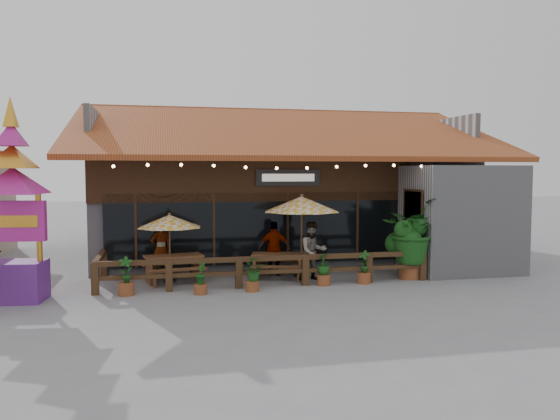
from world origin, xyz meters
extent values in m
plane|color=gray|center=(0.00, 0.00, 0.00)|extent=(100.00, 100.00, 0.00)
cube|color=#9E9EA3|center=(0.00, 7.00, 2.00)|extent=(14.00, 10.00, 4.00)
cube|color=#372011|center=(-1.50, 1.92, 3.20)|extent=(11.00, 0.16, 1.60)
cube|color=black|center=(-1.50, 1.90, 1.50)|extent=(10.00, 0.12, 2.40)
cube|color=#F1AD6C|center=(-1.50, 2.10, 1.50)|extent=(9.80, 0.05, 2.20)
cube|color=#9E9EA3|center=(5.25, 0.65, 1.80)|extent=(3.50, 2.70, 3.60)
cube|color=#B8361D|center=(3.44, 0.50, 2.00)|extent=(0.06, 1.20, 1.50)
cube|color=#372011|center=(3.43, 0.50, 2.00)|extent=(0.04, 1.34, 1.64)
cube|color=#AD4C27|center=(0.00, 3.50, 4.90)|extent=(15.50, 7.05, 2.37)
cube|color=#AD4C27|center=(0.00, 10.50, 4.90)|extent=(15.50, 7.05, 2.37)
cube|color=#AD4C27|center=(0.00, 7.00, 6.02)|extent=(15.50, 0.30, 0.12)
cube|color=#9E9EA3|center=(-7.00, 7.00, 4.70)|extent=(0.20, 9.00, 1.80)
cube|color=#9E9EA3|center=(7.00, 7.00, 4.70)|extent=(0.20, 9.00, 1.80)
cube|color=black|center=(-0.50, 1.80, 3.20)|extent=(2.20, 0.10, 0.55)
cube|color=silver|center=(-0.50, 1.74, 3.20)|extent=(1.80, 0.02, 0.25)
cube|color=#372011|center=(-5.50, 1.86, 1.50)|extent=(0.08, 0.08, 2.40)
cube|color=#372011|center=(-3.00, 1.86, 1.50)|extent=(0.08, 0.08, 2.40)
cube|color=#372011|center=(-0.50, 1.86, 1.50)|extent=(0.08, 0.08, 2.40)
cube|color=#372011|center=(2.00, 1.86, 1.50)|extent=(0.08, 0.08, 2.40)
sphere|color=#FFC58C|center=(-6.00, 0.08, 3.55)|extent=(0.09, 0.09, 0.09)
sphere|color=#FFC58C|center=(-5.05, 0.08, 3.59)|extent=(0.09, 0.09, 0.09)
sphere|color=#FFC58C|center=(-4.10, 0.08, 3.60)|extent=(0.09, 0.09, 0.09)
sphere|color=#FFC58C|center=(-3.15, 0.08, 3.57)|extent=(0.09, 0.09, 0.09)
sphere|color=#FFC58C|center=(-2.20, 0.08, 3.53)|extent=(0.09, 0.09, 0.09)
sphere|color=#FFC58C|center=(-1.25, 0.08, 3.50)|extent=(0.09, 0.09, 0.09)
sphere|color=#FFC58C|center=(-0.30, 0.08, 3.51)|extent=(0.09, 0.09, 0.09)
sphere|color=#FFC58C|center=(0.65, 0.08, 3.55)|extent=(0.09, 0.09, 0.09)
sphere|color=#FFC58C|center=(1.60, 0.08, 3.59)|extent=(0.09, 0.09, 0.09)
sphere|color=#FFC58C|center=(2.55, 0.08, 3.60)|extent=(0.09, 0.09, 0.09)
sphere|color=#FFC58C|center=(3.50, 0.08, 3.57)|extent=(0.09, 0.09, 0.09)
cube|color=#482D1A|center=(-6.50, -0.50, 0.45)|extent=(0.20, 0.20, 0.90)
cube|color=#482D1A|center=(-4.50, -0.50, 0.45)|extent=(0.20, 0.20, 0.90)
cube|color=#482D1A|center=(-2.50, -0.50, 0.45)|extent=(0.20, 0.20, 0.90)
cube|color=#482D1A|center=(-0.50, -0.50, 0.45)|extent=(0.20, 0.20, 0.90)
cube|color=#482D1A|center=(1.50, -0.50, 0.45)|extent=(0.20, 0.20, 0.90)
cube|color=#482D1A|center=(3.30, -0.50, 0.45)|extent=(0.20, 0.20, 0.90)
cube|color=#482D1A|center=(-1.60, -0.50, 0.85)|extent=(9.80, 0.16, 0.14)
cube|color=#482D1A|center=(-1.60, -0.50, 0.45)|extent=(9.80, 0.12, 0.12)
cube|color=#482D1A|center=(-6.50, 0.75, 0.85)|extent=(0.16, 2.50, 0.14)
cube|color=#482D1A|center=(-6.50, 1.90, 0.45)|extent=(0.20, 0.20, 0.90)
cylinder|color=brown|center=(-4.45, 0.89, 1.01)|extent=(0.05, 0.05, 2.01)
cone|color=yellow|center=(-4.45, 0.89, 1.88)|extent=(2.52, 2.52, 0.39)
sphere|color=brown|center=(-4.45, 0.89, 2.10)|extent=(0.09, 0.09, 0.09)
cylinder|color=black|center=(-4.45, 0.89, 0.03)|extent=(0.38, 0.38, 0.05)
cylinder|color=brown|center=(-0.28, 0.81, 1.26)|extent=(0.07, 0.07, 2.53)
cone|color=yellow|center=(-0.28, 0.81, 2.36)|extent=(2.93, 2.93, 0.49)
sphere|color=brown|center=(-0.28, 0.81, 2.64)|extent=(0.11, 0.11, 0.11)
cylinder|color=black|center=(-0.28, 0.81, 0.03)|extent=(0.48, 0.48, 0.07)
cube|color=brown|center=(-4.34, 0.84, 0.80)|extent=(1.86, 1.13, 0.06)
cube|color=brown|center=(-5.08, 0.69, 0.40)|extent=(0.23, 0.76, 0.80)
cube|color=brown|center=(-3.59, 0.98, 0.40)|extent=(0.23, 0.76, 0.80)
cube|color=brown|center=(-4.22, 0.25, 0.48)|extent=(1.76, 0.63, 0.05)
cube|color=brown|center=(-4.45, 1.42, 0.48)|extent=(1.76, 0.63, 0.05)
cube|color=brown|center=(-1.07, 0.81, 0.75)|extent=(1.77, 1.15, 0.06)
cube|color=brown|center=(-1.76, 0.99, 0.38)|extent=(0.26, 0.71, 0.75)
cube|color=brown|center=(-0.38, 0.64, 0.38)|extent=(0.26, 0.71, 0.75)
cube|color=brown|center=(-1.21, 0.27, 0.45)|extent=(1.65, 0.68, 0.05)
cube|color=brown|center=(-0.93, 1.36, 0.45)|extent=(1.65, 0.68, 0.05)
cube|color=#652486|center=(-8.42, -0.87, 0.53)|extent=(1.53, 1.22, 1.06)
cube|color=#B8228A|center=(-8.42, -0.87, 2.12)|extent=(1.60, 0.41, 1.06)
cube|color=orange|center=(-8.42, -0.99, 2.12)|extent=(1.23, 0.17, 0.31)
cylinder|color=orange|center=(-7.81, -0.87, 1.94)|extent=(0.14, 0.14, 1.76)
pyramid|color=#B8228A|center=(-8.42, -0.87, 3.53)|extent=(2.35, 2.35, 0.71)
pyramid|color=orange|center=(-8.42, -0.87, 4.10)|extent=(1.67, 1.67, 0.62)
pyramid|color=#B8228A|center=(-8.42, -0.87, 4.67)|extent=(1.08, 1.08, 0.62)
pyramid|color=orange|center=(-8.42, -0.87, 5.33)|extent=(0.49, 0.49, 0.79)
cylinder|color=brown|center=(3.02, -0.18, 0.25)|extent=(0.69, 0.69, 0.51)
imported|color=#1C5317|center=(3.02, -0.18, 1.54)|extent=(2.43, 2.46, 2.07)
sphere|color=#1C5317|center=(3.20, -0.29, 1.15)|extent=(0.69, 0.69, 0.69)
sphere|color=#1C5317|center=(2.89, -0.02, 1.38)|extent=(0.60, 0.60, 0.60)
imported|color=#372011|center=(-4.72, 1.60, 0.92)|extent=(0.77, 0.61, 1.84)
imported|color=#372011|center=(-0.09, 0.14, 0.92)|extent=(0.97, 0.80, 1.85)
imported|color=#372011|center=(-1.07, 1.28, 0.89)|extent=(1.12, 0.70, 1.78)
cylinder|color=brown|center=(-5.66, -0.76, 0.18)|extent=(0.44, 0.44, 0.35)
imported|color=#1C5317|center=(-5.66, -0.76, 0.72)|extent=(0.41, 0.29, 0.73)
cylinder|color=brown|center=(-3.65, -1.06, 0.15)|extent=(0.37, 0.37, 0.29)
imported|color=#1C5317|center=(-3.65, -1.06, 0.59)|extent=(0.33, 0.38, 0.60)
cylinder|color=brown|center=(-2.18, -0.99, 0.15)|extent=(0.38, 0.38, 0.30)
imported|color=#1C5317|center=(-2.18, -0.99, 0.62)|extent=(0.74, 0.75, 0.63)
cylinder|color=brown|center=(0.04, -0.62, 0.16)|extent=(0.40, 0.40, 0.32)
imported|color=#1C5317|center=(0.04, -0.62, 0.65)|extent=(0.52, 0.52, 0.66)
cylinder|color=brown|center=(1.31, -0.62, 0.17)|extent=(0.41, 0.41, 0.33)
imported|color=#1C5317|center=(1.31, -0.62, 0.67)|extent=(0.43, 0.41, 0.68)
camera|label=1|loc=(-4.65, -16.11, 3.39)|focal=35.00mm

